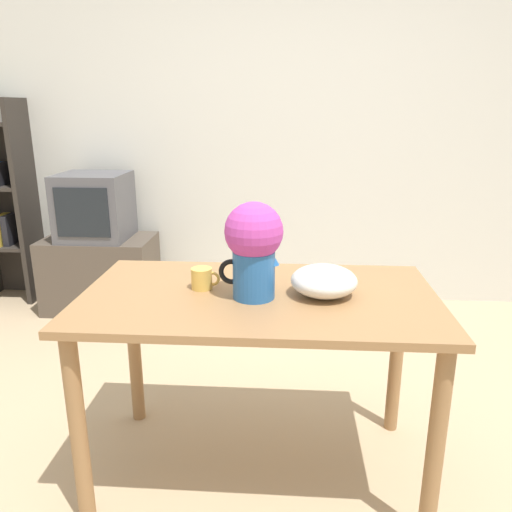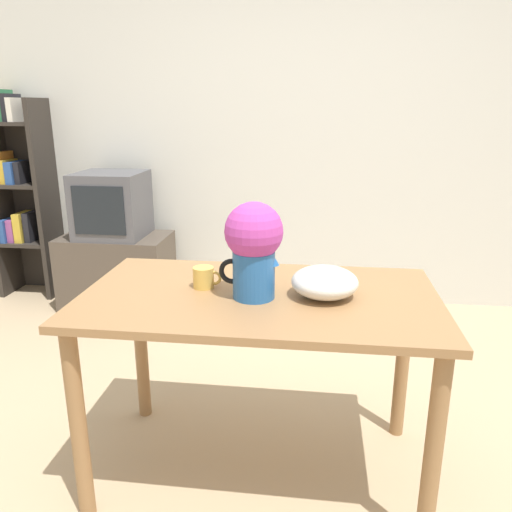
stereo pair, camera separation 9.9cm
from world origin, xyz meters
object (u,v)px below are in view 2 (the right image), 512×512
(white_bowl, at_px, (325,282))
(tv_set, at_px, (112,205))
(flower_vase, at_px, (254,244))
(coffee_mug, at_px, (204,277))

(white_bowl, bearing_deg, tv_set, 132.32)
(flower_vase, relative_size, white_bowl, 1.44)
(white_bowl, xyz_separation_m, tv_set, (-1.53, 1.68, -0.07))
(coffee_mug, relative_size, white_bowl, 0.45)
(white_bowl, bearing_deg, flower_vase, -171.03)
(coffee_mug, distance_m, tv_set, 1.96)
(tv_set, bearing_deg, coffee_mug, -57.01)
(flower_vase, xyz_separation_m, white_bowl, (0.26, 0.04, -0.15))
(flower_vase, height_order, white_bowl, flower_vase)
(flower_vase, relative_size, coffee_mug, 3.20)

